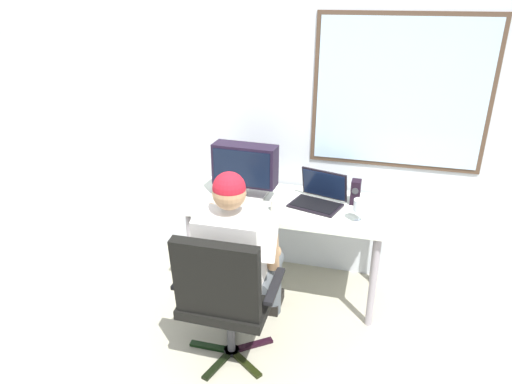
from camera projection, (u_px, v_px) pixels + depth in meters
The scene contains 9 objects.
wall_rear at pixel (343, 110), 3.35m from camera, with size 5.66×0.08×2.65m.
desk at pixel (287, 213), 3.36m from camera, with size 1.43×0.66×0.73m.
office_chair at pixel (224, 293), 2.66m from camera, with size 0.60×0.56×0.93m.
person_seated at pixel (237, 254), 2.85m from camera, with size 0.54×0.76×1.22m.
crt_monitor at pixel (245, 167), 3.33m from camera, with size 0.47×0.25×0.40m.
laptop at pixel (319, 196), 3.29m from camera, with size 0.40×0.36×0.23m.
wine_glass at pixel (360, 206), 3.01m from camera, with size 0.09×0.09×0.16m.
desk_speaker at pixel (356, 192), 3.28m from camera, with size 0.07×0.10×0.17m.
coffee_mug at pixel (276, 205), 3.19m from camera, with size 0.08×0.08×0.08m.
Camera 1 is at (0.30, -1.20, 2.13)m, focal length 32.59 mm.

